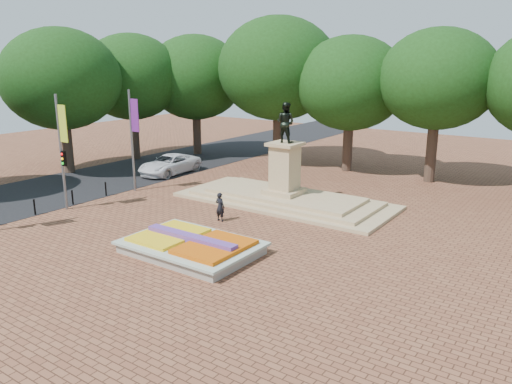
{
  "coord_description": "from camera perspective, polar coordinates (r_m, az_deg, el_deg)",
  "views": [
    {
      "loc": [
        16.27,
        -18.46,
        8.92
      ],
      "look_at": [
        1.77,
        2.28,
        2.2
      ],
      "focal_mm": 35.0,
      "sensor_mm": 36.0,
      "label": 1
    }
  ],
  "objects": [
    {
      "name": "pedestrian",
      "position": [
        28.39,
        -4.13,
        -1.7
      ],
      "size": [
        0.61,
        0.4,
        1.68
      ],
      "primitive_type": "imported",
      "rotation": [
        0.0,
        0.0,
        3.14
      ],
      "color": "black",
      "rests_on": "ground"
    },
    {
      "name": "ground",
      "position": [
        26.17,
        -6.06,
        -5.14
      ],
      "size": [
        90.0,
        90.0,
        0.0
      ],
      "primitive_type": "plane",
      "color": "brown",
      "rests_on": "ground"
    },
    {
      "name": "banner_poles",
      "position": [
        31.83,
        -21.75,
        4.7
      ],
      "size": [
        0.88,
        11.17,
        7.0
      ],
      "color": "slate",
      "rests_on": "ground"
    },
    {
      "name": "tree_row_street",
      "position": [
        42.66,
        -22.5,
        10.37
      ],
      "size": [
        8.4,
        25.4,
        9.98
      ],
      "color": "#38271F",
      "rests_on": "ground"
    },
    {
      "name": "bollard_row",
      "position": [
        32.94,
        -22.08,
        -1.01
      ],
      "size": [
        0.12,
        13.12,
        0.98
      ],
      "color": "black",
      "rests_on": "ground"
    },
    {
      "name": "monument",
      "position": [
        32.08,
        3.27,
        0.34
      ],
      "size": [
        14.0,
        6.0,
        6.4
      ],
      "color": "tan",
      "rests_on": "ground"
    },
    {
      "name": "flower_bed",
      "position": [
        24.0,
        -7.36,
        -6.11
      ],
      "size": [
        6.3,
        4.3,
        0.91
      ],
      "color": "gray",
      "rests_on": "ground"
    },
    {
      "name": "van",
      "position": [
        40.8,
        -9.85,
        3.13
      ],
      "size": [
        2.76,
        5.64,
        1.54
      ],
      "primitive_type": "imported",
      "rotation": [
        0.0,
        0.0,
        0.04
      ],
      "color": "silver",
      "rests_on": "ground"
    },
    {
      "name": "tree_row_back",
      "position": [
        39.09,
        14.3,
        11.13
      ],
      "size": [
        44.8,
        8.8,
        10.43
      ],
      "color": "#38271F",
      "rests_on": "ground"
    },
    {
      "name": "asphalt_street",
      "position": [
        40.09,
        -17.69,
        1.32
      ],
      "size": [
        9.0,
        90.0,
        0.02
      ],
      "primitive_type": "cube",
      "color": "black",
      "rests_on": "ground"
    }
  ]
}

